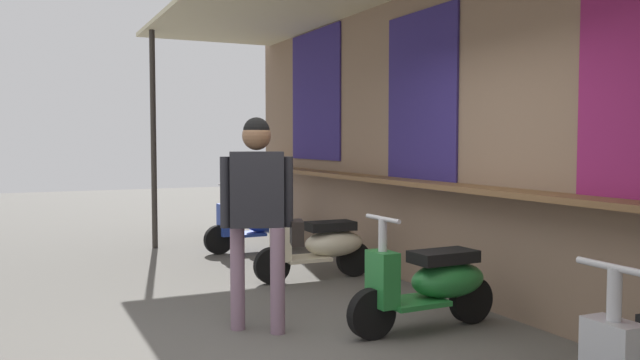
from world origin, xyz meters
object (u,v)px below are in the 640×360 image
scooter_blue (257,224)px  scooter_cream (320,245)px  shopper_with_handbag (259,200)px  scooter_green (432,283)px

scooter_blue → scooter_cream: 2.10m
shopper_with_handbag → scooter_blue: bearing=-0.8°
scooter_green → shopper_with_handbag: (-0.56, -1.31, 0.69)m
scooter_blue → scooter_green: size_ratio=1.00×
scooter_cream → shopper_with_handbag: size_ratio=0.80×
scooter_cream → scooter_blue: bearing=-89.0°
scooter_blue → scooter_green: bearing=87.0°
scooter_blue → shopper_with_handbag: size_ratio=0.80×
shopper_with_handbag → scooter_cream: bearing=-20.6°
scooter_green → shopper_with_handbag: 1.58m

